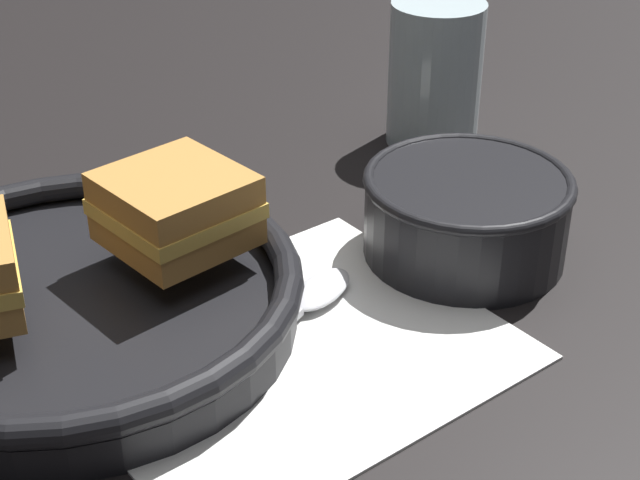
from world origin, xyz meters
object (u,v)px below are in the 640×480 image
drinking_glass (435,74)px  spoon (301,307)px  soup_bowl (466,210)px  sandwich_near_right (176,208)px  skillet (71,300)px

drinking_glass → spoon: bearing=-156.4°
soup_bowl → spoon: bearing=170.0°
soup_bowl → spoon: soup_bowl is taller
spoon → sandwich_near_right: sandwich_near_right is taller
spoon → sandwich_near_right: bearing=103.0°
spoon → skillet: bearing=125.7°
skillet → drinking_glass: (0.37, 0.03, 0.04)m
soup_bowl → spoon: size_ratio=0.84×
skillet → drinking_glass: bearing=3.9°
skillet → drinking_glass: 0.37m
sandwich_near_right → drinking_glass: (0.30, 0.04, -0.00)m
skillet → sandwich_near_right: bearing=-13.4°
soup_bowl → drinking_glass: bearing=46.8°
drinking_glass → sandwich_near_right: bearing=-172.0°
drinking_glass → skillet: bearing=-176.1°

